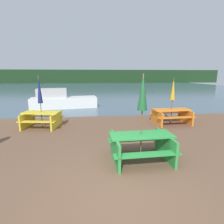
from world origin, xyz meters
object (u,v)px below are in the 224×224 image
picnic_table_green (141,145)px  picnic_table_orange (171,115)px  picnic_table_yellow (42,118)px  umbrella_gold (173,90)px  umbrella_darkgreen (143,93)px  umbrella_navy (39,90)px  boat (62,101)px

picnic_table_green → picnic_table_orange: (2.59, 3.67, -0.02)m
picnic_table_green → picnic_table_yellow: bearing=135.6°
picnic_table_orange → picnic_table_yellow: (-6.38, 0.04, -0.01)m
picnic_table_yellow → umbrella_gold: 6.51m
umbrella_darkgreen → umbrella_gold: 4.50m
picnic_table_yellow → umbrella_navy: size_ratio=0.77×
picnic_table_green → picnic_table_yellow: size_ratio=0.98×
picnic_table_green → picnic_table_orange: picnic_table_green is taller
umbrella_darkgreen → umbrella_gold: umbrella_darkgreen is taller
picnic_table_yellow → boat: bearing=89.0°
umbrella_navy → picnic_table_orange: bearing=-0.4°
umbrella_darkgreen → umbrella_gold: (2.59, 3.67, -0.22)m
picnic_table_green → umbrella_navy: umbrella_navy is taller
picnic_table_green → boat: boat is taller
picnic_table_orange → boat: 8.08m
picnic_table_green → umbrella_gold: size_ratio=0.80×
umbrella_gold → boat: size_ratio=0.47×
picnic_table_orange → boat: boat is taller
picnic_table_orange → picnic_table_yellow: size_ratio=1.01×
picnic_table_green → umbrella_darkgreen: umbrella_darkgreen is taller
umbrella_gold → umbrella_darkgreen: bearing=-125.2°
picnic_table_orange → umbrella_gold: (0.00, 0.00, 1.28)m
picnic_table_green → umbrella_navy: bearing=135.6°
picnic_table_yellow → umbrella_darkgreen: 5.52m
boat → umbrella_navy: bearing=-99.1°
picnic_table_orange → umbrella_darkgreen: size_ratio=0.76×
picnic_table_yellow → umbrella_navy: 1.33m
picnic_table_yellow → umbrella_gold: bearing=-0.4°
picnic_table_green → umbrella_darkgreen: size_ratio=0.74×
umbrella_darkgreen → umbrella_navy: (-3.79, 3.72, -0.18)m
picnic_table_yellow → umbrella_darkgreen: bearing=-44.4°
umbrella_darkgreen → boat: umbrella_darkgreen is taller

